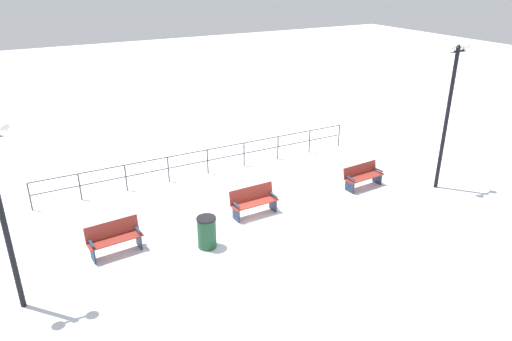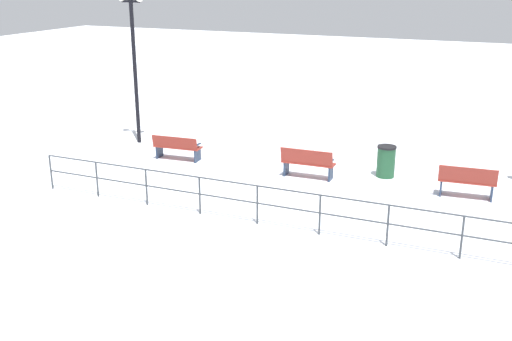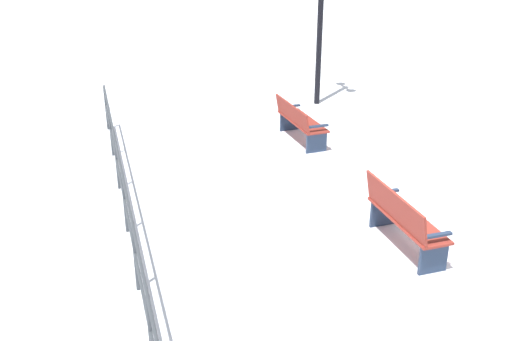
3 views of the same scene
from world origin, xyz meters
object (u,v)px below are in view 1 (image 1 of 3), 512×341
(trash_bin, at_px, (207,232))
(bench_third, at_px, (363,176))
(lamppost_middle, at_px, (450,96))
(bench_second, at_px, (254,201))
(bench_nearest, at_px, (114,238))

(trash_bin, bearing_deg, bench_third, 98.80)
(lamppost_middle, distance_m, trash_bin, 9.56)
(bench_second, xyz_separation_m, lamppost_middle, (1.39, 6.95, 2.96))
(trash_bin, bearing_deg, bench_nearest, -111.61)
(bench_nearest, height_order, bench_third, bench_nearest)
(bench_nearest, xyz_separation_m, bench_second, (-0.12, 4.56, -0.00))
(bench_second, height_order, trash_bin, trash_bin)
(bench_nearest, xyz_separation_m, trash_bin, (0.96, 2.43, -0.01))
(lamppost_middle, height_order, trash_bin, lamppost_middle)
(lamppost_middle, bearing_deg, bench_nearest, -96.28)
(trash_bin, bearing_deg, bench_second, 117.03)
(bench_third, bearing_deg, trash_bin, -85.33)
(bench_nearest, height_order, trash_bin, trash_bin)
(bench_third, height_order, lamppost_middle, lamppost_middle)
(lamppost_middle, bearing_deg, bench_second, -101.31)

